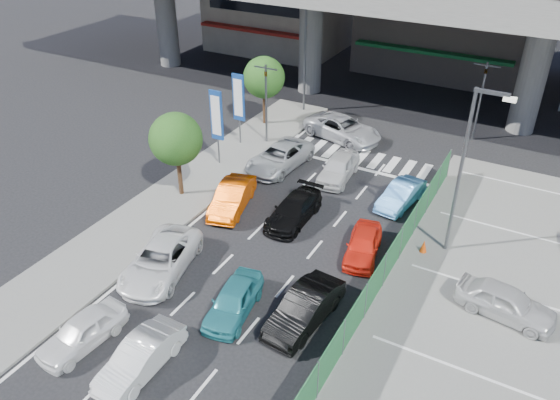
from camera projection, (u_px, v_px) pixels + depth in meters
The scene contains 26 objects.
ground at pixel (253, 275), 24.22m from camera, with size 120.00×120.00×0.00m, color black.
parking_lot at pixel (522, 333), 21.20m from camera, with size 12.00×28.00×0.06m, color slate.
sidewalk_left at pixel (182, 194), 30.04m from camera, with size 4.00×30.00×0.12m, color slate.
fence_run at pixel (376, 284), 22.33m from camera, with size 0.16×22.00×1.80m, color #216032, non-canonical shape.
traffic_light_left at pixel (266, 85), 33.64m from camera, with size 1.60×1.24×5.20m.
traffic_light_right at pixel (484, 82), 34.08m from camera, with size 1.60×1.24×5.20m.
street_lamp_right at pixel (467, 161), 23.26m from camera, with size 1.65×0.22×8.00m.
street_lamp_left at pixel (307, 47), 37.73m from camera, with size 1.65×0.22×8.00m.
signboard_near at pixel (217, 118), 31.52m from camera, with size 0.80×0.14×4.70m.
signboard_far at pixel (239, 100), 33.92m from camera, with size 0.80×0.14×4.70m.
tree_near at pixel (176, 139), 28.29m from camera, with size 2.80×2.80×4.80m.
tree_far at pixel (264, 78), 36.45m from camera, with size 2.80×2.80×4.80m.
van_white_back_left at pixel (82, 331), 20.45m from camera, with size 1.46×3.62×1.23m, color white.
hatch_white_back_mid at pixel (140, 357), 19.37m from camera, with size 1.32×3.80×1.25m, color white.
sedan_white_mid_left at pixel (161, 260), 24.03m from camera, with size 2.29×4.97×1.38m, color white.
taxi_teal_mid at pixel (234, 300), 21.88m from camera, with size 1.50×3.72×1.27m, color teal.
hatch_black_mid_right at pixel (305, 308), 21.40m from camera, with size 1.46×4.19×1.38m, color black.
taxi_orange_left at pixel (232, 197), 28.55m from camera, with size 1.46×4.19×1.38m, color #DF4B00.
sedan_black_mid at pixel (294, 210), 27.62m from camera, with size 1.73×4.25×1.23m, color black.
taxi_orange_right at pixel (363, 245), 25.12m from camera, with size 1.44×3.59×1.22m, color red.
wagon_silver_front_left at pixel (280, 157), 32.45m from camera, with size 2.29×4.97×1.38m, color #B1B5B9.
sedan_white_front_mid at pixel (338, 168), 31.31m from camera, with size 1.63×4.05×1.38m, color silver.
kei_truck_front_right at pixel (401, 195), 28.90m from camera, with size 1.29×3.71×1.22m, color #549BEA.
crossing_wagon_silver at pixel (343, 129), 35.83m from camera, with size 2.45×5.32×1.48m, color #AEAFB6.
parked_sedan_white at pixel (506, 302), 21.67m from camera, with size 1.57×3.89×1.33m, color beige.
traffic_cone at pixel (424, 246), 25.42m from camera, with size 0.32×0.32×0.63m, color #EC4D0D.
Camera 1 is at (10.11, -15.96, 15.56)m, focal length 35.00 mm.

